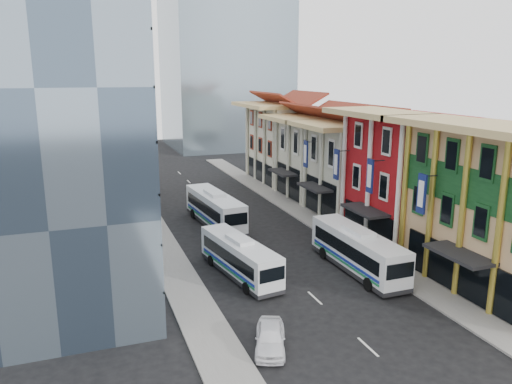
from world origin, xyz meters
name	(u,v)px	position (x,y,z in m)	size (l,w,h in m)	color
ground	(377,356)	(0.00, 0.00, 0.00)	(200.00, 200.00, 0.00)	black
sidewalk_right	(328,229)	(8.50, 22.00, 0.07)	(3.00, 90.00, 0.15)	slate
sidewalk_left	(163,248)	(-8.50, 22.00, 0.07)	(3.00, 90.00, 0.15)	slate
shophouse_tan	(509,210)	(14.00, 5.00, 6.00)	(8.00, 14.00, 12.00)	tan
shophouse_red	(407,178)	(14.00, 17.00, 6.00)	(8.00, 10.00, 12.00)	#A81216
shophouse_cream_near	(354,171)	(14.00, 26.50, 5.00)	(8.00, 9.00, 10.00)	beige
shophouse_cream_mid	(318,158)	(14.00, 35.50, 5.00)	(8.00, 9.00, 10.00)	beige
shophouse_cream_far	(286,144)	(14.00, 46.00, 5.50)	(8.00, 12.00, 11.00)	beige
office_tower	(46,83)	(-17.00, 19.00, 15.00)	(12.00, 26.00, 30.00)	#415267
office_block_far	(70,148)	(-16.00, 42.00, 7.00)	(10.00, 18.00, 14.00)	gray
bus_left_near	(240,256)	(-3.81, 13.71, 1.61)	(2.36, 10.06, 3.23)	silver
bus_left_far	(215,208)	(-2.08, 27.47, 1.86)	(2.72, 11.60, 3.72)	white
bus_right	(358,250)	(5.50, 11.45, 1.81)	(2.64, 11.26, 3.61)	white
sedan_left	(270,337)	(-5.50, 2.78, 0.73)	(1.74, 4.30, 1.46)	white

